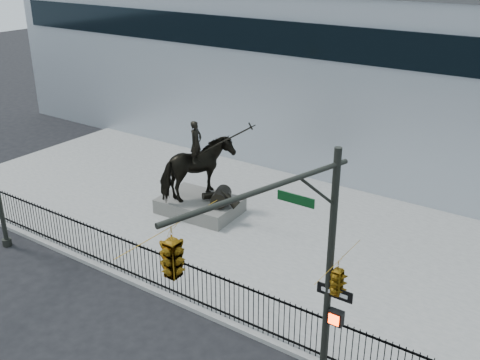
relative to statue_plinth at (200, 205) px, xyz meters
The scene contains 7 objects.
ground 7.18m from the statue_plinth, 70.67° to the right, with size 120.00×120.00×0.00m, color black.
plaza 2.42m from the statue_plinth, ahead, with size 30.00×12.00×0.15m, color gray.
building 14.04m from the statue_plinth, 79.84° to the left, with size 44.00×14.00×9.00m, color #B0B8C0.
picket_fence 6.02m from the statue_plinth, 66.72° to the right, with size 22.10×0.10×1.50m.
statue_plinth is the anchor object (origin of this frame).
equestrian_statue 1.67m from the statue_plinth, ahead, with size 4.38×2.87×3.72m.
traffic_signal_right 13.20m from the statue_plinth, 44.77° to the right, with size 2.17×6.86×7.00m.
Camera 1 is at (11.88, -10.64, 11.15)m, focal length 42.00 mm.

